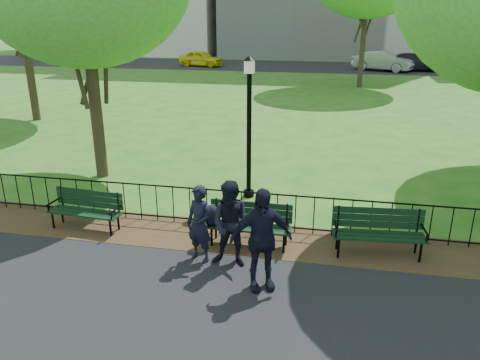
% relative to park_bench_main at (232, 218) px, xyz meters
% --- Properties ---
extents(ground, '(120.00, 120.00, 0.00)m').
position_rel_park_bench_main_xyz_m(ground, '(-0.17, -1.20, -0.61)').
color(ground, '#205A17').
extents(dirt_strip, '(60.00, 1.60, 0.01)m').
position_rel_park_bench_main_xyz_m(dirt_strip, '(-0.17, 0.30, -0.60)').
color(dirt_strip, '#332015').
rests_on(dirt_strip, ground).
extents(far_street, '(70.00, 9.00, 0.01)m').
position_rel_park_bench_main_xyz_m(far_street, '(-0.17, 33.80, -0.61)').
color(far_street, black).
rests_on(far_street, ground).
extents(iron_fence, '(24.06, 0.06, 1.00)m').
position_rel_park_bench_main_xyz_m(iron_fence, '(-0.17, 0.80, -0.11)').
color(iron_fence, black).
rests_on(iron_fence, ground).
extents(park_bench_main, '(1.85, 0.56, 0.98)m').
position_rel_park_bench_main_xyz_m(park_bench_main, '(0.00, 0.00, 0.00)').
color(park_bench_main, black).
rests_on(park_bench_main, ground).
extents(park_bench_left_a, '(1.70, 0.64, 0.95)m').
position_rel_park_bench_main_xyz_m(park_bench_left_a, '(-3.36, 0.14, -0.07)').
color(park_bench_left_a, black).
rests_on(park_bench_left_a, ground).
extents(park_bench_right_a, '(1.84, 0.71, 1.02)m').
position_rel_park_bench_main_xyz_m(park_bench_right_a, '(2.93, 0.18, -0.03)').
color(park_bench_right_a, black).
rests_on(park_bench_right_a, ground).
extents(lamppost, '(0.33, 0.33, 3.63)m').
position_rel_park_bench_main_xyz_m(lamppost, '(-0.16, 2.73, 1.36)').
color(lamppost, black).
rests_on(lamppost, ground).
extents(person_left, '(0.66, 0.55, 1.54)m').
position_rel_park_bench_main_xyz_m(person_left, '(-0.47, -0.78, 0.17)').
color(person_left, black).
rests_on(person_left, asphalt_path).
extents(person_mid, '(0.84, 0.46, 1.70)m').
position_rel_park_bench_main_xyz_m(person_mid, '(0.18, -0.83, 0.25)').
color(person_mid, black).
rests_on(person_mid, asphalt_path).
extents(person_right, '(1.18, 0.83, 1.87)m').
position_rel_park_bench_main_xyz_m(person_right, '(0.83, -1.49, 0.33)').
color(person_right, black).
rests_on(person_right, asphalt_path).
extents(taxi, '(4.13, 2.30, 1.33)m').
position_rel_park_bench_main_xyz_m(taxi, '(-9.80, 32.14, 0.06)').
color(taxi, yellow).
rests_on(taxi, far_street).
extents(sedan_silver, '(5.02, 3.38, 1.57)m').
position_rel_park_bench_main_xyz_m(sedan_silver, '(5.59, 31.76, 0.18)').
color(sedan_silver, '#93959A').
rests_on(sedan_silver, far_street).
extents(sedan_dark, '(4.86, 2.11, 1.39)m').
position_rel_park_bench_main_xyz_m(sedan_dark, '(8.17, 32.32, 0.09)').
color(sedan_dark, black).
rests_on(sedan_dark, far_street).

